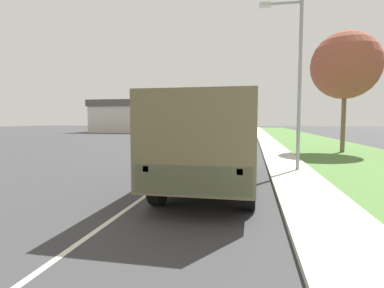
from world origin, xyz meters
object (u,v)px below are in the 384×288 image
Objects in this scene: military_truck at (214,137)px; car_nearest_ahead at (192,138)px; car_second_ahead at (240,135)px; lamp_post at (294,69)px.

car_nearest_ahead is at bearing 104.37° from military_truck.
military_truck reaches higher than car_second_ahead.
lamp_post is at bearing 48.82° from military_truck.
lamp_post is (2.80, 3.21, 2.58)m from military_truck.
car_nearest_ahead is at bearing 121.60° from lamp_post.
car_nearest_ahead is 8.66m from car_second_ahead.
car_second_ahead is 18.58m from lamp_post.
military_truck is at bearing -131.18° from lamp_post.
military_truck reaches higher than car_nearest_ahead.
car_second_ahead is (0.05, 21.24, -0.97)m from military_truck.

